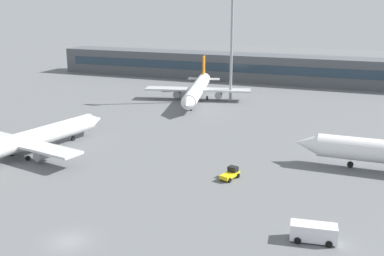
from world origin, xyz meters
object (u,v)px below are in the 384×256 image
(airplane_near, at_px, (28,140))
(service_van_white, at_px, (314,232))
(floodlight_tower_west, at_px, (232,36))
(airplane_far, at_px, (197,89))
(baggage_tug_yellow, at_px, (231,174))

(airplane_near, xyz_separation_m, service_van_white, (50.77, -12.73, -1.68))
(service_van_white, distance_m, floodlight_tower_west, 77.82)
(floodlight_tower_west, bearing_deg, service_van_white, -66.44)
(airplane_far, height_order, baggage_tug_yellow, airplane_far)
(airplane_far, distance_m, baggage_tug_yellow, 57.69)
(baggage_tug_yellow, xyz_separation_m, service_van_white, (14.20, -14.99, 0.31))
(airplane_near, xyz_separation_m, airplane_far, (11.69, 54.25, 0.36))
(service_van_white, height_order, floodlight_tower_west, floodlight_tower_west)
(service_van_white, bearing_deg, baggage_tug_yellow, 133.45)
(baggage_tug_yellow, bearing_deg, service_van_white, -46.55)
(baggage_tug_yellow, xyz_separation_m, floodlight_tower_west, (-16.19, 54.71, 16.89))
(airplane_near, distance_m, airplane_far, 55.49)
(airplane_near, bearing_deg, baggage_tug_yellow, 3.53)
(service_van_white, bearing_deg, airplane_far, 120.26)
(baggage_tug_yellow, relative_size, service_van_white, 0.72)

